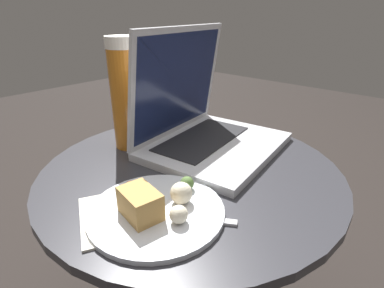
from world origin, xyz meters
TOP-DOWN VIEW (x-y plane):
  - table at (0.00, 0.00)m, footprint 0.63×0.63m
  - napkin at (-0.17, -0.04)m, footprint 0.23×0.21m
  - laptop at (0.10, 0.05)m, footprint 0.36×0.30m
  - beer_glass at (-0.01, 0.19)m, footprint 0.07×0.07m
  - snack_plate at (-0.16, -0.07)m, footprint 0.22×0.22m
  - fork at (-0.15, -0.09)m, footprint 0.11×0.17m

SIDE VIEW (x-z plane):
  - table at x=0.00m, z-range 0.12..0.62m
  - napkin at x=-0.17m, z-range 0.50..0.50m
  - fork at x=-0.15m, z-range 0.50..0.50m
  - snack_plate at x=-0.16m, z-range 0.49..0.54m
  - laptop at x=0.10m, z-range 0.42..0.69m
  - beer_glass at x=-0.01m, z-range 0.50..0.76m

